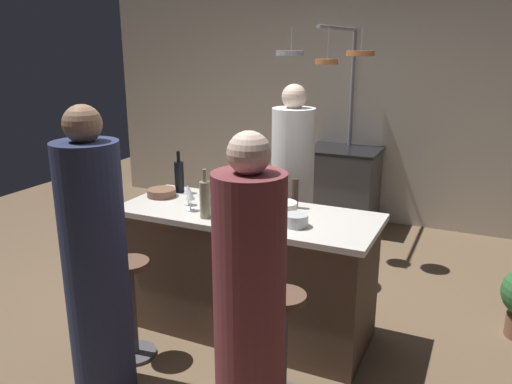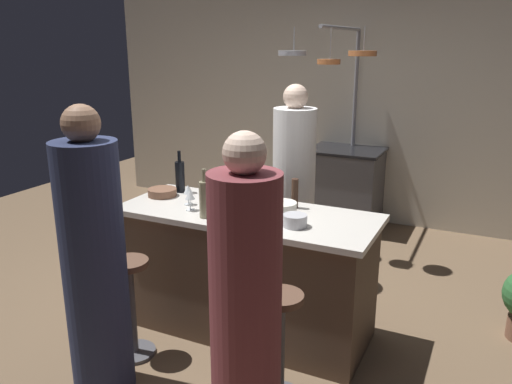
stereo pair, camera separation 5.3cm
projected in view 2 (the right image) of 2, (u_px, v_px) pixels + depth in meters
The scene contains 20 objects.
ground_plane at pixel (247, 328), 3.77m from camera, with size 9.00×9.00×0.00m, color brown.
back_wall at pixel (358, 108), 5.87m from camera, with size 6.40×0.16×2.60m, color beige.
kitchen_island at pixel (247, 271), 3.64m from camera, with size 1.80×0.72×0.90m.
stove_range at pixel (345, 188), 5.76m from camera, with size 0.80×0.64×0.89m.
chef at pixel (294, 192), 4.37m from camera, with size 0.36×0.36×1.70m.
bar_stool_right at pixel (280, 343), 2.91m from camera, with size 0.28×0.28×0.68m.
guest_right at pixel (246, 313), 2.46m from camera, with size 0.35×0.35×1.65m.
bar_stool_left at pixel (131, 303), 3.35m from camera, with size 0.28×0.28×0.68m.
guest_left at pixel (94, 266), 2.91m from camera, with size 0.36×0.36×1.71m.
overhead_pot_rack at pixel (338, 78), 4.99m from camera, with size 0.90×1.31×2.17m.
cutting_board at pixel (250, 202), 3.69m from camera, with size 0.32×0.22×0.02m, color #997047.
pepper_mill at pixel (295, 193), 3.57m from camera, with size 0.05×0.05×0.21m, color #382319.
wine_bottle_dark at pixel (180, 176), 3.94m from camera, with size 0.07×0.07×0.32m.
wine_bottle_white at pixel (205, 199), 3.36m from camera, with size 0.07×0.07×0.33m.
wine_bottle_green at pixel (237, 204), 3.32m from camera, with size 0.07×0.07×0.29m.
wine_glass_by_chef at pixel (188, 190), 3.64m from camera, with size 0.07×0.07×0.15m.
wine_glass_near_left_guest at pixel (190, 196), 3.51m from camera, with size 0.07×0.07×0.15m.
mixing_bowl_ceramic at pixel (281, 208), 3.45m from camera, with size 0.21×0.21×0.08m, color silver.
mixing_bowl_wooden at pixel (162, 192), 3.86m from camera, with size 0.22×0.22×0.06m, color brown.
mixing_bowl_steel at pixel (295, 221), 3.22m from camera, with size 0.15×0.15×0.08m, color #B7B7BC.
Camera 2 is at (1.51, -2.98, 2.01)m, focal length 36.02 mm.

